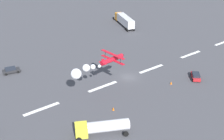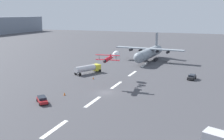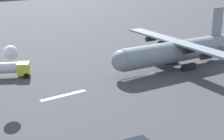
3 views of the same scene
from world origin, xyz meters
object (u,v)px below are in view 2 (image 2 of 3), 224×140
Objects in this scene: cargo_transport_plane at (148,53)px; stunt_biplane_red at (113,56)px; fuel_tanker_truck at (88,68)px; airport_staff_sedan at (42,100)px; followme_car_yellow at (192,77)px; traffic_cone_far at (93,78)px; traffic_cone_near at (64,94)px.

cargo_transport_plane is 2.06× the size of stunt_biplane_red.
fuel_tanker_truck reaches higher than airport_staff_sedan.
followme_car_yellow is at bearing -40.41° from airport_staff_sedan.
followme_car_yellow is at bearing -69.10° from traffic_cone_far.
stunt_biplane_red is at bearing 176.60° from cargo_transport_plane.
followme_car_yellow is at bearing -141.37° from cargo_transport_plane.
followme_car_yellow is (-25.41, -20.30, -2.70)m from cargo_transport_plane.
followme_car_yellow is at bearing -65.19° from stunt_biplane_red.
traffic_cone_near is at bearing -167.12° from fuel_tanker_truck.
traffic_cone_far is at bearing 95.86° from stunt_biplane_red.
stunt_biplane_red is at bearing -18.20° from traffic_cone_near.
cargo_transport_plane is at bearing -3.40° from stunt_biplane_red.
fuel_tanker_truck is 8.30m from traffic_cone_far.
followme_car_yellow is (4.59, -33.94, -0.94)m from fuel_tanker_truck.
airport_staff_sedan is at bearing 177.01° from traffic_cone_far.
stunt_biplane_red is at bearing 114.81° from followme_car_yellow.
traffic_cone_far is (-36.44, 8.60, -3.14)m from cargo_transport_plane.
airport_staff_sedan is (-60.86, 9.87, -2.70)m from cargo_transport_plane.
fuel_tanker_truck is at bearing 6.96° from airport_staff_sedan.
traffic_cone_near is 17.62m from traffic_cone_far.
fuel_tanker_truck reaches higher than followme_car_yellow.
stunt_biplane_red is 9.74m from traffic_cone_far.
traffic_cone_near and traffic_cone_far have the same top height.
traffic_cone_far is at bearing -141.95° from fuel_tanker_truck.
fuel_tanker_truck is at bearing 97.70° from followme_car_yellow.
followme_car_yellow is at bearing -82.30° from fuel_tanker_truck.
fuel_tanker_truck is 2.20× the size of airport_staff_sedan.
cargo_transport_plane is 6.70× the size of followme_car_yellow.
airport_staff_sedan is at bearing 162.84° from stunt_biplane_red.
stunt_biplane_red is 19.58× the size of traffic_cone_far.
cargo_transport_plane is 33.00m from fuel_tanker_truck.
stunt_biplane_red is 19.58× the size of traffic_cone_near.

